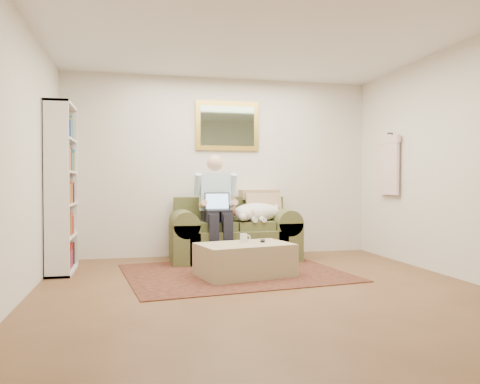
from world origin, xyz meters
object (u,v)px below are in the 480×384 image
object	(u,v)px
laptop	(218,206)
sleeping_dog	(257,212)
seated_man	(217,208)
ottoman	(245,260)
sofa	(234,238)
bookshelf	(61,188)
coffee_mug	(244,238)

from	to	relation	value
laptop	sleeping_dog	xyz separation A→B (m)	(0.57, 0.14, -0.10)
seated_man	laptop	distance (m)	0.08
seated_man	ottoman	size ratio (longest dim) A/B	1.40
sofa	laptop	bearing A→B (deg)	-138.98
ottoman	bookshelf	bearing A→B (deg)	160.92
sofa	coffee_mug	size ratio (longest dim) A/B	17.20
seated_man	sleeping_dog	size ratio (longest dim) A/B	2.04
coffee_mug	bookshelf	bearing A→B (deg)	163.60
seated_man	laptop	size ratio (longest dim) A/B	4.33
coffee_mug	sleeping_dog	bearing A→B (deg)	66.97
sofa	laptop	world-z (taller)	laptop
laptop	ottoman	distance (m)	1.10
ottoman	bookshelf	size ratio (longest dim) A/B	0.52
ottoman	laptop	bearing A→B (deg)	99.09
laptop	sleeping_dog	size ratio (longest dim) A/B	0.47
coffee_mug	laptop	bearing A→B (deg)	101.01
sleeping_dog	bookshelf	distance (m)	2.54
seated_man	sleeping_dog	distance (m)	0.57
sofa	bookshelf	world-z (taller)	bookshelf
sleeping_dog	coffee_mug	distance (m)	1.07
bookshelf	laptop	bearing A→B (deg)	6.13
laptop	bookshelf	bearing A→B (deg)	-173.87
laptop	seated_man	bearing A→B (deg)	90.00
coffee_mug	bookshelf	world-z (taller)	bookshelf
laptop	bookshelf	size ratio (longest dim) A/B	0.17
sleeping_dog	seated_man	bearing A→B (deg)	-172.87
coffee_mug	sofa	bearing A→B (deg)	84.62
sleeping_dog	coffee_mug	bearing A→B (deg)	-113.03
coffee_mug	ottoman	bearing A→B (deg)	-96.55
ottoman	bookshelf	distance (m)	2.34
laptop	bookshelf	xyz separation A→B (m)	(-1.92, -0.21, 0.24)
seated_man	coffee_mug	distance (m)	0.95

